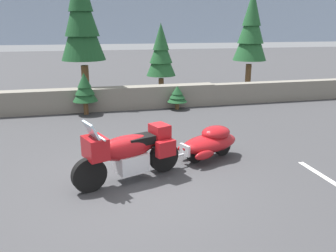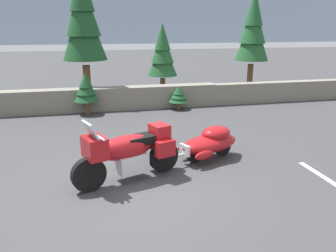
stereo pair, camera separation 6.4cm
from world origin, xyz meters
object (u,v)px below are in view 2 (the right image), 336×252
Objects in this scene: car_shaped_trailer at (210,142)px; pine_tree_far_right at (253,29)px; pine_tree_tall at (83,16)px; pine_tree_secondary at (162,52)px; touring_motorcycle at (128,151)px.

pine_tree_far_right is (4.60, 7.43, 2.43)m from car_shaped_trailer.
pine_tree_tall is 3.35m from pine_tree_secondary.
pine_tree_far_right reaches higher than touring_motorcycle.
touring_motorcycle is 1.01× the size of car_shaped_trailer.
touring_motorcycle is 10.71m from pine_tree_far_right.
pine_tree_secondary is at bearing 87.10° from car_shaped_trailer.
car_shaped_trailer is at bearing 20.53° from touring_motorcycle.
car_shaped_trailer is at bearing -121.76° from pine_tree_far_right.
pine_tree_secondary is at bearing -171.28° from pine_tree_far_right.
pine_tree_far_right is (6.57, 8.17, 2.22)m from touring_motorcycle.
pine_tree_secondary is (0.34, 6.78, 1.54)m from car_shaped_trailer.
touring_motorcycle is 0.49× the size of pine_tree_far_right.
touring_motorcycle is at bearing -84.22° from pine_tree_tall.
car_shaped_trailer is 0.41× the size of pine_tree_tall.
touring_motorcycle is 0.71× the size of pine_tree_secondary.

